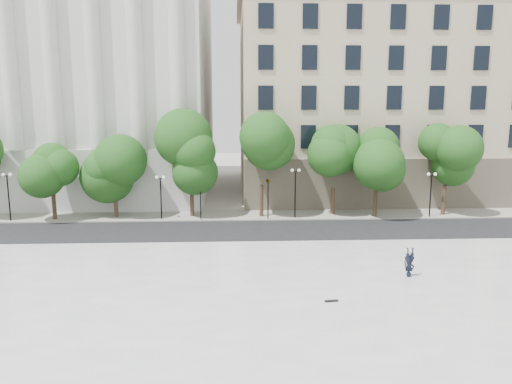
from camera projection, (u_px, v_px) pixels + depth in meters
ground at (211, 339)px, 22.16m from camera, size 160.00×160.00×0.00m
plaza at (214, 307)px, 25.07m from camera, size 44.00×22.00×0.45m
street at (221, 233)px, 39.84m from camera, size 60.00×8.00×0.02m
far_sidewalk at (223, 215)px, 45.73m from camera, size 60.00×4.00×0.12m
building_west at (76, 79)px, 57.01m from camera, size 31.50×27.65×25.60m
building_east at (393, 95)px, 59.22m from camera, size 36.00×26.15×23.00m
traffic_light_west at (200, 179)px, 43.31m from camera, size 0.92×1.91×4.25m
traffic_light_east at (268, 179)px, 43.57m from camera, size 0.72×1.77×4.20m
person_lying at (409, 273)px, 28.72m from camera, size 0.72×1.75×0.47m
skateboard at (332, 301)px, 25.18m from camera, size 0.71×0.26×0.07m
street_trees at (219, 161)px, 44.32m from camera, size 45.92×5.07×7.80m
lamp_posts at (226, 187)px, 43.85m from camera, size 38.07×0.28×4.54m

